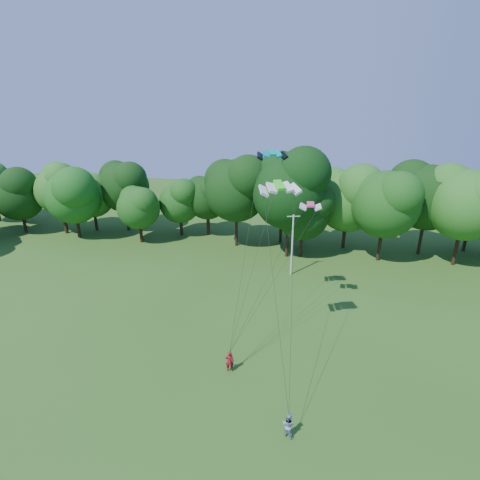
# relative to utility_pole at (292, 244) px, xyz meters

# --- Properties ---
(ground) EXTENTS (160.00, 160.00, 0.00)m
(ground) POSITION_rel_utility_pole_xyz_m (-5.64, -27.14, -3.89)
(ground) COLOR #2B5416
(ground) RESTS_ON ground
(utility_pole) EXTENTS (1.47, 0.48, 7.54)m
(utility_pole) POSITION_rel_utility_pole_xyz_m (0.00, 0.00, 0.00)
(utility_pole) COLOR silver
(utility_pole) RESTS_ON ground
(kite_flyer_left) EXTENTS (0.74, 0.56, 1.81)m
(kite_flyer_left) POSITION_rel_utility_pole_xyz_m (-3.41, -18.28, -2.99)
(kite_flyer_left) COLOR maroon
(kite_flyer_left) RESTS_ON ground
(kite_flyer_right) EXTENTS (1.03, 0.93, 1.71)m
(kite_flyer_right) POSITION_rel_utility_pole_xyz_m (1.51, -23.42, -3.04)
(kite_flyer_right) COLOR #8697BA
(kite_flyer_right) RESTS_ON ground
(kite_teal) EXTENTS (2.72, 1.85, 0.50)m
(kite_teal) POSITION_rel_utility_pole_xyz_m (-1.61, -9.75, 11.86)
(kite_teal) COLOR #048C8D
(kite_teal) RESTS_ON ground
(kite_green) EXTENTS (3.20, 2.39, 0.55)m
(kite_green) POSITION_rel_utility_pole_xyz_m (-0.37, -15.13, 10.26)
(kite_green) COLOR #3BE922
(kite_green) RESTS_ON ground
(kite_pink) EXTENTS (1.99, 1.06, 0.34)m
(kite_pink) POSITION_rel_utility_pole_xyz_m (1.87, -8.72, 7.27)
(kite_pink) COLOR #D73B6F
(kite_pink) RESTS_ON ground
(tree_back_west) EXTENTS (8.80, 8.80, 12.80)m
(tree_back_west) POSITION_rel_utility_pole_xyz_m (-32.86, 6.81, 4.10)
(tree_back_west) COLOR #352615
(tree_back_west) RESTS_ON ground
(tree_back_center) EXTENTS (10.34, 10.34, 15.04)m
(tree_back_center) POSITION_rel_utility_pole_xyz_m (-0.96, 5.54, 5.50)
(tree_back_center) COLOR black
(tree_back_center) RESTS_ON ground
(tree_back_east) EXTENTS (7.37, 7.37, 10.72)m
(tree_back_east) POSITION_rel_utility_pole_xyz_m (23.18, 12.34, 2.79)
(tree_back_east) COLOR #312413
(tree_back_east) RESTS_ON ground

